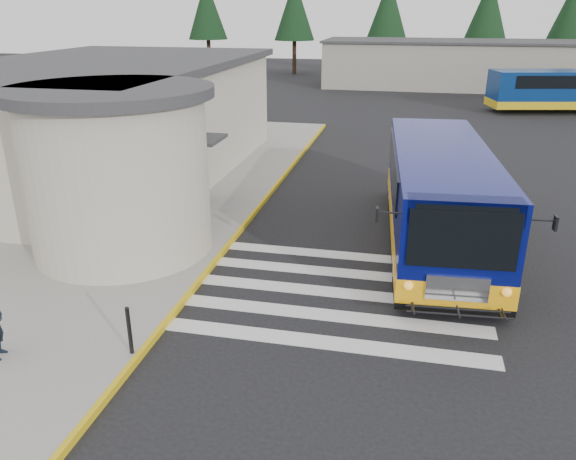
% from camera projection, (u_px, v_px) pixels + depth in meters
% --- Properties ---
extents(ground, '(140.00, 140.00, 0.00)m').
position_uv_depth(ground, '(353.00, 280.00, 15.37)').
color(ground, black).
rests_on(ground, ground).
extents(sidewalk, '(10.00, 34.00, 0.15)m').
position_uv_depth(sidewalk, '(122.00, 207.00, 20.75)').
color(sidewalk, gray).
rests_on(sidewalk, ground).
extents(curb_strip, '(0.12, 34.00, 0.16)m').
position_uv_depth(curb_strip, '(251.00, 217.00, 19.77)').
color(curb_strip, gold).
rests_on(curb_strip, ground).
extents(station_building, '(12.70, 18.70, 4.80)m').
position_uv_depth(station_building, '(108.00, 123.00, 22.83)').
color(station_building, '#BBB39E').
rests_on(station_building, ground).
extents(crosswalk, '(8.00, 5.35, 0.01)m').
position_uv_depth(crosswalk, '(331.00, 292.00, 14.74)').
color(crosswalk, silver).
rests_on(crosswalk, ground).
extents(depot_building, '(26.40, 8.40, 4.20)m').
position_uv_depth(depot_building, '(468.00, 64.00, 51.54)').
color(depot_building, gray).
rests_on(depot_building, ground).
extents(tree_line, '(58.40, 4.40, 10.00)m').
position_uv_depth(tree_line, '(470.00, 9.00, 57.03)').
color(tree_line, black).
rests_on(tree_line, ground).
extents(transit_bus, '(3.99, 10.90, 3.03)m').
position_uv_depth(transit_bus, '(438.00, 200.00, 17.27)').
color(transit_bus, '#080D5E').
rests_on(transit_bus, ground).
extents(pedestrian_b, '(0.79, 0.97, 1.85)m').
position_uv_depth(pedestrian_b, '(85.00, 243.00, 15.07)').
color(pedestrian_b, black).
rests_on(pedestrian_b, sidewalk).
extents(bollard, '(0.09, 0.09, 1.09)m').
position_uv_depth(bollard, '(129.00, 331.00, 11.69)').
color(bollard, black).
rests_on(bollard, sidewalk).
extents(far_bus_a, '(10.00, 4.74, 2.49)m').
position_uv_depth(far_bus_a, '(560.00, 89.00, 39.49)').
color(far_bus_a, navy).
rests_on(far_bus_a, ground).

